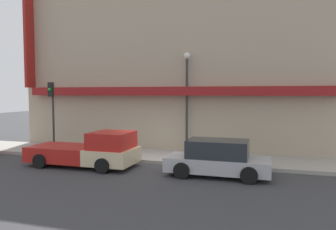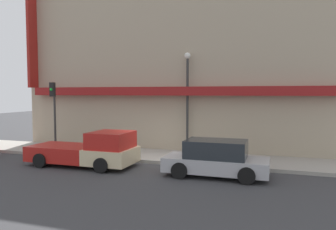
{
  "view_description": "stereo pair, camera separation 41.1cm",
  "coord_description": "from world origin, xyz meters",
  "px_view_note": "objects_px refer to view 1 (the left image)",
  "views": [
    {
      "loc": [
        5.66,
        -15.13,
        3.52
      ],
      "look_at": [
        0.59,
        1.31,
        2.37
      ],
      "focal_mm": 35.0,
      "sensor_mm": 36.0,
      "label": 1
    },
    {
      "loc": [
        6.05,
        -15.0,
        3.52
      ],
      "look_at": [
        0.59,
        1.31,
        2.37
      ],
      "focal_mm": 35.0,
      "sensor_mm": 36.0,
      "label": 2
    }
  ],
  "objects_px": {
    "pickup_truck": "(89,151)",
    "fire_hydrant": "(121,150)",
    "traffic_light": "(52,105)",
    "parked_car": "(218,159)",
    "street_lamp": "(187,90)"
  },
  "relations": [
    {
      "from": "pickup_truck",
      "to": "fire_hydrant",
      "type": "distance_m",
      "value": 2.08
    },
    {
      "from": "traffic_light",
      "to": "fire_hydrant",
      "type": "bearing_deg",
      "value": -1.29
    },
    {
      "from": "parked_car",
      "to": "pickup_truck",
      "type": "bearing_deg",
      "value": -179.56
    },
    {
      "from": "pickup_truck",
      "to": "street_lamp",
      "type": "distance_m",
      "value": 6.41
    },
    {
      "from": "pickup_truck",
      "to": "traffic_light",
      "type": "height_order",
      "value": "traffic_light"
    },
    {
      "from": "parked_car",
      "to": "fire_hydrant",
      "type": "bearing_deg",
      "value": 160.83
    },
    {
      "from": "parked_car",
      "to": "street_lamp",
      "type": "height_order",
      "value": "street_lamp"
    },
    {
      "from": "parked_car",
      "to": "fire_hydrant",
      "type": "height_order",
      "value": "parked_car"
    },
    {
      "from": "pickup_truck",
      "to": "parked_car",
      "type": "bearing_deg",
      "value": -1.23
    },
    {
      "from": "street_lamp",
      "to": "traffic_light",
      "type": "height_order",
      "value": "street_lamp"
    },
    {
      "from": "parked_car",
      "to": "traffic_light",
      "type": "bearing_deg",
      "value": 168.68
    },
    {
      "from": "street_lamp",
      "to": "fire_hydrant",
      "type": "bearing_deg",
      "value": -141.36
    },
    {
      "from": "pickup_truck",
      "to": "traffic_light",
      "type": "relative_size",
      "value": 1.33
    },
    {
      "from": "parked_car",
      "to": "street_lamp",
      "type": "relative_size",
      "value": 0.77
    },
    {
      "from": "parked_car",
      "to": "fire_hydrant",
      "type": "relative_size",
      "value": 6.12
    }
  ]
}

